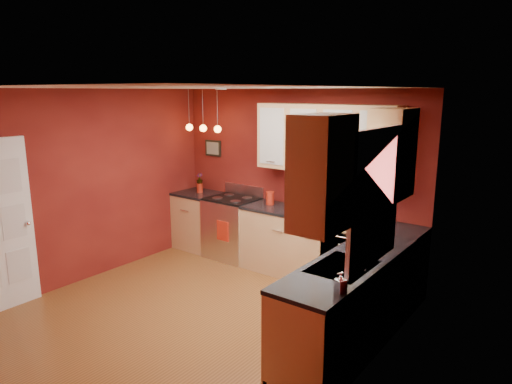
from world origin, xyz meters
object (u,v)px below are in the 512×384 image
Objects in this scene: gas_range at (233,227)px; sink at (343,269)px; red_canister at (270,198)px; coffee_maker at (371,214)px; soap_pump at (341,283)px.

sink is (2.62, -1.50, 0.43)m from gas_range.
red_canister is 1.55m from coffee_maker.
gas_range is 4.79× the size of coffee_maker.
red_canister is (0.68, 0.06, 0.56)m from gas_range.
red_canister reaches higher than gas_range.
coffee_maker is at bearing 2.19° from gas_range.
red_canister is at bearing -169.44° from coffee_maker.
sink is 2.50m from red_canister.
coffee_maker is (-0.40, 1.59, 0.13)m from sink.
sink reaches higher than coffee_maker.
gas_range is 5.79× the size of red_canister.
coffee_maker is at bearing 106.90° from soap_pump.
sink is at bearing 114.26° from soap_pump.
gas_range is at bearing 144.45° from soap_pump.
soap_pump is (2.87, -2.05, 0.55)m from gas_range.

